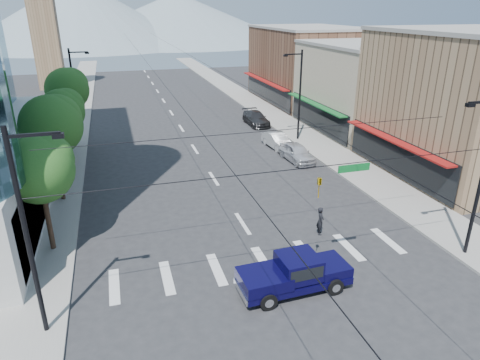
{
  "coord_description": "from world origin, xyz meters",
  "views": [
    {
      "loc": [
        -7.05,
        -17.1,
        12.81
      ],
      "look_at": [
        -0.17,
        6.04,
        3.0
      ],
      "focal_mm": 32.0,
      "sensor_mm": 36.0,
      "label": 1
    }
  ],
  "objects_px": {
    "parked_car_mid": "(278,141)",
    "pickup_truck": "(294,273)",
    "parked_car_near": "(297,153)",
    "parked_car_far": "(256,118)",
    "pedestrian": "(320,221)"
  },
  "relations": [
    {
      "from": "parked_car_mid",
      "to": "pickup_truck",
      "type": "bearing_deg",
      "value": -114.68
    },
    {
      "from": "parked_car_near",
      "to": "parked_car_far",
      "type": "height_order",
      "value": "parked_car_near"
    },
    {
      "from": "pickup_truck",
      "to": "parked_car_far",
      "type": "height_order",
      "value": "pickup_truck"
    },
    {
      "from": "pickup_truck",
      "to": "parked_car_mid",
      "type": "height_order",
      "value": "pickup_truck"
    },
    {
      "from": "pickup_truck",
      "to": "parked_car_near",
      "type": "xyz_separation_m",
      "value": [
        7.73,
        17.31,
        -0.19
      ]
    },
    {
      "from": "pickup_truck",
      "to": "parked_car_near",
      "type": "height_order",
      "value": "pickup_truck"
    },
    {
      "from": "parked_car_far",
      "to": "parked_car_mid",
      "type": "bearing_deg",
      "value": -95.63
    },
    {
      "from": "parked_car_near",
      "to": "parked_car_mid",
      "type": "bearing_deg",
      "value": 90.29
    },
    {
      "from": "parked_car_mid",
      "to": "parked_car_far",
      "type": "xyz_separation_m",
      "value": [
        0.81,
        9.01,
        0.03
      ]
    },
    {
      "from": "pickup_truck",
      "to": "pedestrian",
      "type": "distance_m",
      "value": 6.02
    },
    {
      "from": "pedestrian",
      "to": "parked_car_far",
      "type": "bearing_deg",
      "value": 7.85
    },
    {
      "from": "parked_car_near",
      "to": "parked_car_mid",
      "type": "xyz_separation_m",
      "value": [
        -0.26,
        4.05,
        -0.05
      ]
    },
    {
      "from": "pickup_truck",
      "to": "parked_car_near",
      "type": "relative_size",
      "value": 1.22
    },
    {
      "from": "parked_car_far",
      "to": "parked_car_near",
      "type": "bearing_deg",
      "value": -92.89
    },
    {
      "from": "pickup_truck",
      "to": "parked_car_near",
      "type": "bearing_deg",
      "value": 63.49
    }
  ]
}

